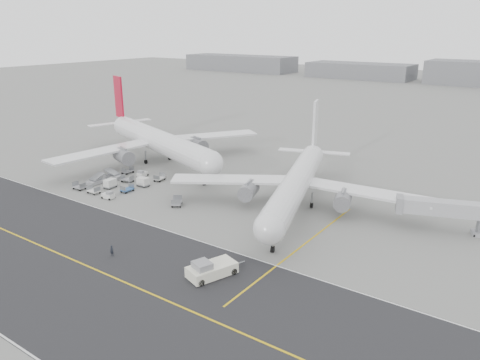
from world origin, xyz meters
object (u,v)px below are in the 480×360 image
Objects in this scene: airliner_a at (157,140)px; pushback_tug at (211,269)px; airliner_b at (297,182)px; ground_crew_a at (112,251)px; jet_bridge at (442,209)px.

airliner_a is 6.06× the size of pushback_tug.
airliner_a is 44.79m from airliner_b.
ground_crew_a is at bearing -123.25° from airliner_a.
jet_bridge is at bearing -9.45° from airliner_b.
ground_crew_a is (-12.92, -34.09, -4.15)m from airliner_b.
airliner_b is 5.38× the size of pushback_tug.
pushback_tug is 5.22× the size of ground_crew_a.
pushback_tug is (3.05, -30.27, -3.96)m from airliner_b.
jet_bridge is 8.59× the size of ground_crew_a.
airliner_b is 30.68m from pushback_tug.
airliner_a is at bearing 160.95° from pushback_tug.
jet_bridge is at bearing -73.12° from airliner_a.
airliner_b is 28.08× the size of ground_crew_a.
jet_bridge is at bearing 29.76° from ground_crew_a.
airliner_b is at bearing 169.20° from jet_bridge.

